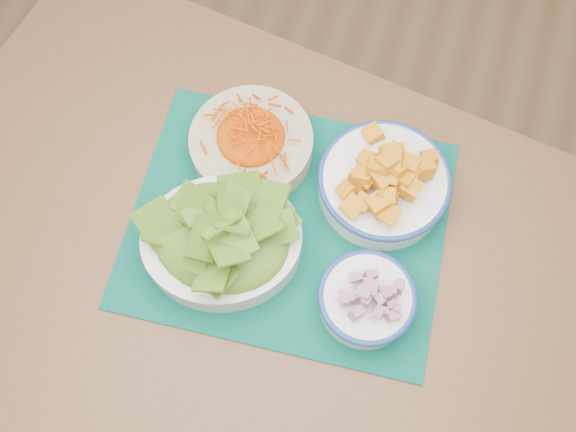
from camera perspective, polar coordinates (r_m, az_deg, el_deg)
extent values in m
plane|color=#936C47|center=(1.90, -6.13, -2.81)|extent=(4.00, 4.00, 0.00)
cube|color=brown|center=(1.10, -2.92, -4.11)|extent=(1.39, 1.03, 0.04)
cylinder|color=brown|center=(1.75, -13.98, 10.51)|extent=(0.06, 0.06, 0.71)
cylinder|color=brown|center=(1.61, 23.08, -5.51)|extent=(0.06, 0.06, 0.71)
cube|color=#00352C|center=(1.10, 0.00, -0.64)|extent=(0.56, 0.48, 0.00)
cylinder|color=tan|center=(1.14, -3.26, 6.36)|extent=(0.28, 0.28, 0.05)
ellipsoid|color=#E85303|center=(1.10, -3.38, 7.46)|extent=(0.19, 0.19, 0.04)
cylinder|color=white|center=(1.11, 8.44, 2.74)|extent=(0.26, 0.26, 0.05)
torus|color=navy|center=(1.09, 8.60, 3.26)|extent=(0.23, 0.23, 0.01)
ellipsoid|color=orange|center=(1.07, 8.81, 3.90)|extent=(0.19, 0.19, 0.05)
ellipsoid|color=#356413|center=(1.01, -6.17, -1.18)|extent=(0.23, 0.20, 0.07)
cylinder|color=white|center=(1.04, 6.95, -7.47)|extent=(0.18, 0.18, 0.05)
torus|color=navy|center=(1.02, 7.09, -7.15)|extent=(0.16, 0.16, 0.01)
ellipsoid|color=#711B4D|center=(1.00, 7.21, -6.86)|extent=(0.13, 0.13, 0.03)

